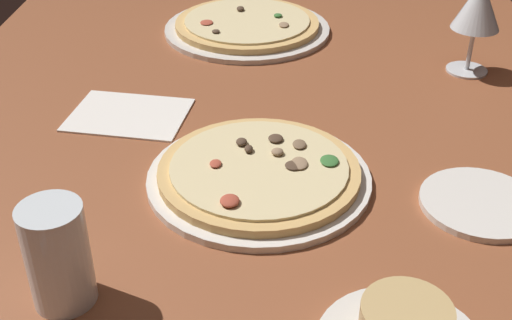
% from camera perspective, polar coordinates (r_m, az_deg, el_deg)
% --- Properties ---
extents(dining_table, '(1.50, 1.10, 0.04)m').
position_cam_1_polar(dining_table, '(0.92, -0.25, -2.43)').
color(dining_table, brown).
rests_on(dining_table, ground).
extents(pizza_main, '(0.30, 0.30, 0.03)m').
position_cam_1_polar(pizza_main, '(0.89, 0.27, -1.17)').
color(pizza_main, silver).
rests_on(pizza_main, dining_table).
extents(pizza_side, '(0.33, 0.33, 0.03)m').
position_cam_1_polar(pizza_side, '(1.37, -0.77, 11.43)').
color(pizza_side, silver).
rests_on(pizza_side, dining_table).
extents(wine_glass_near, '(0.08, 0.08, 0.17)m').
position_cam_1_polar(wine_glass_near, '(1.22, 18.52, 12.32)').
color(wine_glass_near, silver).
rests_on(wine_glass_near, dining_table).
extents(water_glass, '(0.07, 0.07, 0.12)m').
position_cam_1_polar(water_glass, '(0.72, -16.55, -8.31)').
color(water_glass, silver).
rests_on(water_glass, dining_table).
extents(side_plate, '(0.15, 0.15, 0.01)m').
position_cam_1_polar(side_plate, '(0.89, 18.72, -3.53)').
color(side_plate, silver).
rests_on(side_plate, dining_table).
extents(paper_menu, '(0.16, 0.20, 0.00)m').
position_cam_1_polar(paper_menu, '(1.07, -10.86, 3.83)').
color(paper_menu, white).
rests_on(paper_menu, dining_table).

